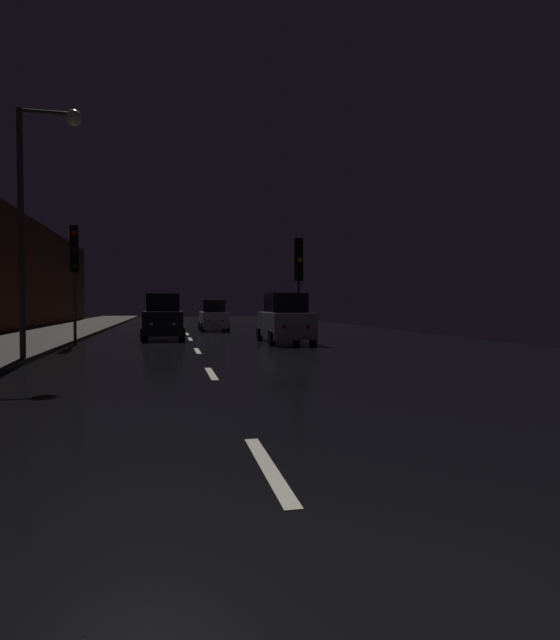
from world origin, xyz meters
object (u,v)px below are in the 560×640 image
Objects in this scene: car_distant_taillights at (213,317)px; car_parked_right_far at (285,320)px; streetlamp_overhead at (39,194)px; car_approaching_headlights at (163,318)px; traffic_light_far_left at (74,258)px; traffic_light_far_right at (299,267)px.

car_distant_taillights is 10.94m from car_parked_right_far.
streetlamp_overhead is 11.07m from car_parked_right_far.
streetlamp_overhead is 1.66× the size of car_approaching_headlights.
streetlamp_overhead is at bearing -11.73° from traffic_light_far_left.
traffic_light_far_left is at bearing -47.85° from car_approaching_headlights.
traffic_light_far_left is 5.29m from car_approaching_headlights.
traffic_light_far_left is 1.05× the size of traffic_light_far_right.
car_parked_right_far reaches higher than car_distant_taillights.
car_approaching_headlights is at bearing 118.25° from traffic_light_far_left.
streetlamp_overhead is 11.14m from car_approaching_headlights.
car_parked_right_far is at bearing 37.04° from streetlamp_overhead.
streetlamp_overhead is at bearing 160.09° from car_distant_taillights.
traffic_light_far_left reaches higher than car_parked_right_far.
streetlamp_overhead reaches higher than traffic_light_far_right.
car_parked_right_far is (5.13, -3.73, -0.01)m from car_approaching_headlights.
traffic_light_far_right is at bearing -46.03° from car_parked_right_far.
car_approaching_headlights is (3.45, 3.12, -2.51)m from traffic_light_far_left.
car_distant_taillights is at bearing 157.02° from car_approaching_headlights.
traffic_light_far_right reaches higher than car_approaching_headlights.
car_distant_taillights is at bearing 70.09° from streetlamp_overhead.
traffic_light_far_right is 1.09× the size of car_parked_right_far.
traffic_light_far_left is at bearing 147.62° from car_distant_taillights.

